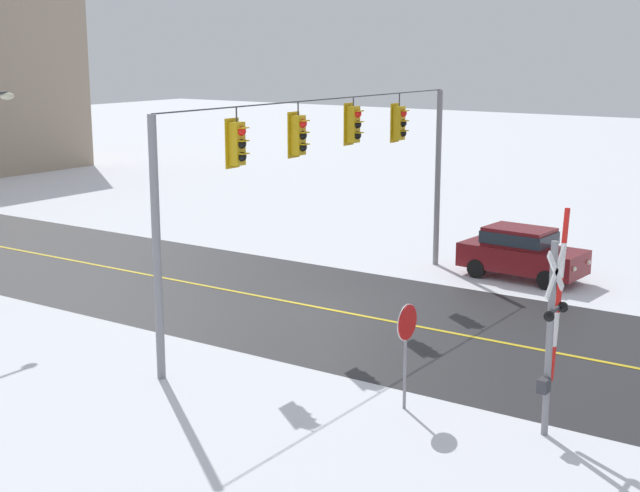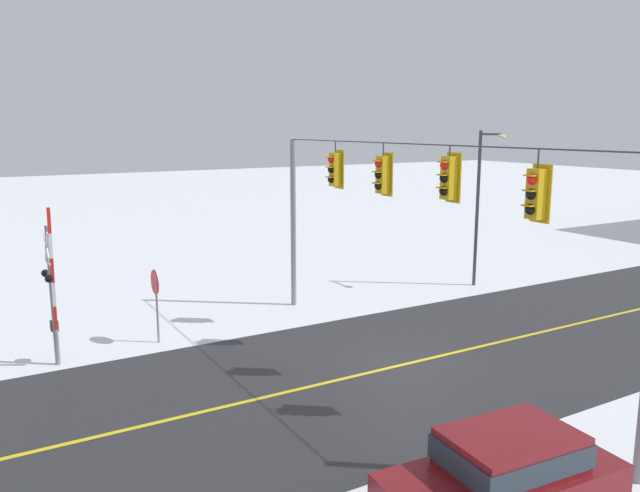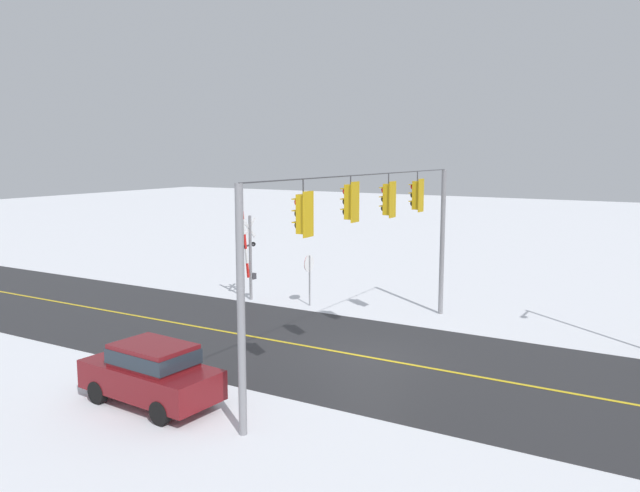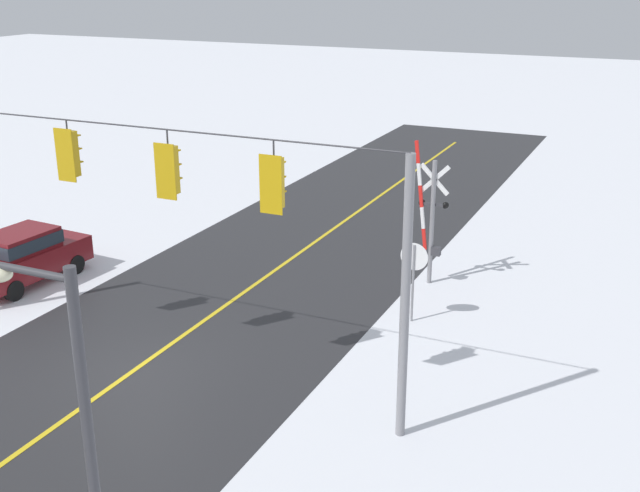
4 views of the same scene
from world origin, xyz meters
TOP-DOWN VIEW (x-y plane):
  - ground_plane at (0.00, 0.00)m, footprint 160.00×160.00m
  - road_asphalt at (0.00, 6.00)m, footprint 9.00×80.00m
  - lane_centre_line at (0.00, 6.00)m, footprint 0.14×72.00m
  - signal_span at (0.01, -0.01)m, footprint 14.20×0.47m
  - stop_sign at (-5.39, -5.67)m, footprint 0.80×0.09m
  - railroad_crossing at (-4.93, -8.68)m, footprint 1.15×0.31m
  - parked_car_maroon at (6.75, -3.32)m, footprint 2.04×4.29m
  - streetlamp_near at (-5.59, 8.05)m, footprint 1.39×0.28m

SIDE VIEW (x-z plane):
  - ground_plane at x=0.00m, z-range 0.00..0.00m
  - road_asphalt at x=0.00m, z-range 0.00..0.01m
  - lane_centre_line at x=0.00m, z-range 0.01..0.01m
  - parked_car_maroon at x=6.75m, z-range 0.08..1.82m
  - stop_sign at x=-5.39m, z-range 0.54..2.89m
  - railroad_crossing at x=-4.93m, z-range -0.01..4.55m
  - streetlamp_near at x=-5.59m, z-range 0.67..7.17m
  - signal_span at x=0.01m, z-range 1.29..7.51m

